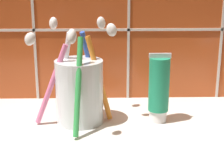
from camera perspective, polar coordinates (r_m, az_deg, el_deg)
The scene contains 4 objects.
sink_counter at distance 61.98cm, azimuth 1.70°, elevation -8.17°, with size 74.03×35.35×2.00cm, color silver.
tile_wall_backsplash at distance 74.28cm, azimuth 1.09°, elevation 12.25°, with size 84.03×1.72×42.44cm.
toothbrush_cup at distance 63.83cm, azimuth -5.04°, elevation -0.77°, with size 15.43×15.25×17.80cm.
toothpaste_tube at distance 64.37cm, azimuth 7.15°, elevation -0.69°, with size 3.71×3.54×12.11cm.
Camera 1 is at (-3.18, -56.05, 27.26)cm, focal length 60.00 mm.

